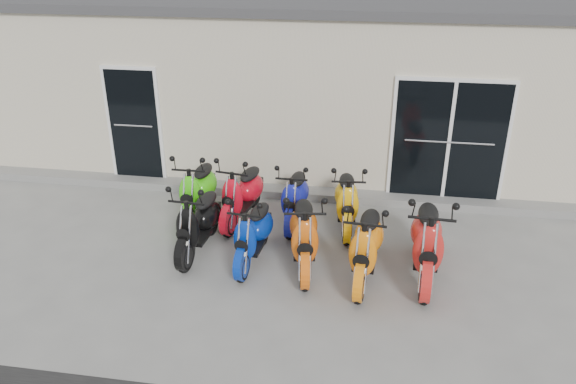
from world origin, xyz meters
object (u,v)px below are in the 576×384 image
(scooter_front_blue, at_px, (253,226))
(scooter_front_orange_a, at_px, (304,226))
(scooter_back_green, at_px, (197,183))
(scooter_back_red, at_px, (242,186))
(scooter_front_black, at_px, (198,215))
(scooter_back_blue, at_px, (295,191))
(scooter_front_red, at_px, (428,232))
(scooter_back_yellow, at_px, (347,194))
(scooter_front_orange_b, at_px, (367,237))

(scooter_front_blue, xyz_separation_m, scooter_front_orange_a, (0.76, -0.01, 0.07))
(scooter_front_blue, relative_size, scooter_back_green, 0.92)
(scooter_front_blue, distance_m, scooter_back_red, 1.34)
(scooter_front_black, bearing_deg, scooter_back_blue, 45.13)
(scooter_back_green, bearing_deg, scooter_front_black, -73.20)
(scooter_front_black, relative_size, scooter_front_blue, 1.06)
(scooter_front_red, height_order, scooter_back_yellow, scooter_front_red)
(scooter_front_black, distance_m, scooter_front_orange_a, 1.66)
(scooter_front_red, xyz_separation_m, scooter_back_red, (-2.97, 1.26, -0.07))
(scooter_front_orange_a, distance_m, scooter_back_red, 1.76)
(scooter_front_black, height_order, scooter_front_orange_b, scooter_front_orange_b)
(scooter_front_blue, bearing_deg, scooter_back_blue, 76.67)
(scooter_back_yellow, bearing_deg, scooter_front_blue, -140.25)
(scooter_front_black, height_order, scooter_back_yellow, scooter_front_black)
(scooter_front_orange_a, bearing_deg, scooter_back_green, 139.16)
(scooter_front_blue, xyz_separation_m, scooter_front_orange_b, (1.67, -0.18, 0.07))
(scooter_front_red, bearing_deg, scooter_back_red, 160.14)
(scooter_front_orange_b, bearing_deg, scooter_back_yellow, 108.87)
(scooter_front_black, distance_m, scooter_back_green, 1.15)
(scooter_front_orange_a, height_order, scooter_back_green, scooter_front_orange_a)
(scooter_front_orange_a, bearing_deg, scooter_front_red, -8.71)
(scooter_back_green, relative_size, scooter_back_yellow, 1.05)
(scooter_front_blue, bearing_deg, scooter_front_orange_b, -1.36)
(scooter_front_black, xyz_separation_m, scooter_back_blue, (1.31, 1.17, -0.04))
(scooter_back_green, relative_size, scooter_back_red, 1.01)
(scooter_front_orange_a, xyz_separation_m, scooter_front_orange_b, (0.90, -0.17, -0.00))
(scooter_back_blue, distance_m, scooter_back_yellow, 0.87)
(scooter_front_orange_b, xyz_separation_m, scooter_front_red, (0.84, 0.17, 0.05))
(scooter_front_orange_b, height_order, scooter_back_yellow, scooter_front_orange_b)
(scooter_front_black, xyz_separation_m, scooter_front_orange_a, (1.65, -0.16, 0.03))
(scooter_front_black, distance_m, scooter_back_yellow, 2.46)
(scooter_back_green, bearing_deg, scooter_front_orange_b, -27.05)
(scooter_back_red, bearing_deg, scooter_front_black, -102.23)
(scooter_front_orange_a, distance_m, scooter_back_blue, 1.37)
(scooter_back_green, bearing_deg, scooter_back_yellow, -0.05)
(scooter_front_red, xyz_separation_m, scooter_back_green, (-3.75, 1.25, -0.07))
(scooter_front_orange_b, xyz_separation_m, scooter_back_blue, (-1.24, 1.49, -0.06))
(scooter_front_blue, distance_m, scooter_front_orange_b, 1.68)
(scooter_front_orange_a, xyz_separation_m, scooter_back_yellow, (0.54, 1.29, -0.04))
(scooter_front_black, height_order, scooter_back_green, scooter_back_green)
(scooter_front_black, distance_m, scooter_back_blue, 1.76)
(scooter_front_orange_b, bearing_deg, scooter_back_red, 150.91)
(scooter_back_yellow, bearing_deg, scooter_front_black, -157.46)
(scooter_front_black, height_order, scooter_front_red, scooter_front_red)
(scooter_front_black, xyz_separation_m, scooter_back_red, (0.42, 1.11, 0.01))
(scooter_back_blue, bearing_deg, scooter_back_red, -176.22)
(scooter_back_green, distance_m, scooter_back_blue, 1.67)
(scooter_front_red, relative_size, scooter_back_yellow, 1.15)
(scooter_front_red, distance_m, scooter_back_green, 3.95)
(scooter_front_orange_a, height_order, scooter_back_blue, scooter_front_orange_a)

